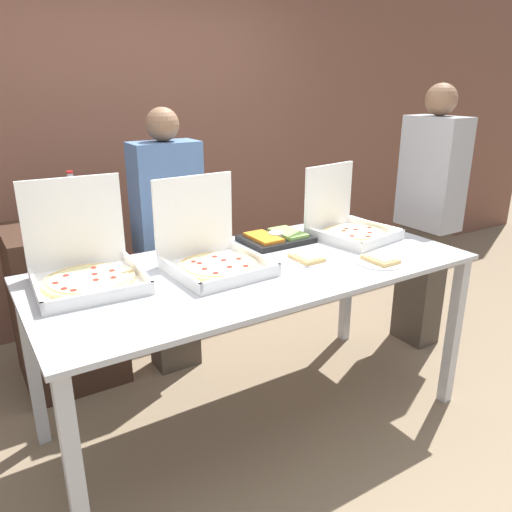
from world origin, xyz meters
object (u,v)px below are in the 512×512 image
at_px(soda_can_silver, 59,211).
at_px(pizza_box_near_left, 348,224).
at_px(paper_plate_front_center, 307,258).
at_px(soda_bottle, 74,204).
at_px(soda_can_colored, 58,226).
at_px(pizza_box_far_right, 85,266).
at_px(pizza_box_near_right, 212,253).
at_px(person_guest_plaid, 428,215).
at_px(person_guest_cap, 169,241).
at_px(paper_plate_front_left, 380,260).
at_px(veggie_tray, 276,238).

bearing_deg(soda_can_silver, pizza_box_near_left, -35.20).
xyz_separation_m(paper_plate_front_center, soda_can_silver, (-0.95, 1.21, 0.12)).
height_order(soda_bottle, soda_can_colored, soda_bottle).
bearing_deg(pizza_box_far_right, pizza_box_near_right, -11.27).
distance_m(pizza_box_far_right, soda_can_colored, 0.57).
height_order(soda_can_colored, person_guest_plaid, person_guest_plaid).
xyz_separation_m(pizza_box_near_left, person_guest_cap, (-0.87, 0.65, -0.13)).
relative_size(paper_plate_front_left, paper_plate_front_center, 1.22).
distance_m(soda_can_silver, soda_can_colored, 0.35).
height_order(paper_plate_front_center, person_guest_plaid, person_guest_plaid).
height_order(veggie_tray, person_guest_cap, person_guest_cap).
bearing_deg(paper_plate_front_left, pizza_box_near_left, 68.99).
height_order(pizza_box_near_right, person_guest_plaid, person_guest_plaid).
bearing_deg(paper_plate_front_center, pizza_box_near_left, 24.18).
height_order(pizza_box_near_left, soda_can_colored, pizza_box_near_left).
relative_size(pizza_box_near_right, paper_plate_front_center, 2.24).
distance_m(paper_plate_front_center, person_guest_cap, 0.95).
height_order(pizza_box_far_right, veggie_tray, pizza_box_far_right).
relative_size(paper_plate_front_center, soda_can_colored, 1.70).
relative_size(pizza_box_near_right, veggie_tray, 1.25).
relative_size(pizza_box_far_right, veggie_tray, 1.32).
bearing_deg(soda_can_colored, person_guest_plaid, -15.51).
bearing_deg(paper_plate_front_left, person_guest_plaid, 26.96).
relative_size(veggie_tray, person_guest_plaid, 0.21).
relative_size(pizza_box_far_right, person_guest_plaid, 0.28).
xyz_separation_m(pizza_box_near_right, soda_can_silver, (-0.49, 1.05, 0.05)).
bearing_deg(soda_can_colored, pizza_box_far_right, -90.32).
height_order(soda_can_silver, person_guest_plaid, person_guest_plaid).
relative_size(pizza_box_far_right, paper_plate_front_left, 1.95).
distance_m(pizza_box_near_right, pizza_box_far_right, 0.59).
relative_size(pizza_box_near_right, paper_plate_front_left, 1.84).
xyz_separation_m(paper_plate_front_left, person_guest_plaid, (0.91, 0.46, 0.01)).
relative_size(paper_plate_front_left, soda_can_silver, 2.07).
bearing_deg(soda_can_colored, soda_bottle, 43.93).
height_order(paper_plate_front_center, soda_can_colored, soda_can_colored).
height_order(person_guest_cap, person_guest_plaid, person_guest_plaid).
distance_m(veggie_tray, soda_can_silver, 1.32).
distance_m(soda_bottle, person_guest_plaid, 2.26).
distance_m(pizza_box_near_right, person_guest_cap, 0.72).
xyz_separation_m(pizza_box_near_left, paper_plate_front_center, (-0.47, -0.21, -0.06)).
xyz_separation_m(pizza_box_near_left, soda_can_silver, (-1.42, 1.00, 0.06)).
relative_size(pizza_box_near_right, soda_can_silver, 3.80).
bearing_deg(person_guest_cap, soda_can_silver, -32.43).
distance_m(veggie_tray, person_guest_plaid, 1.17).
bearing_deg(pizza_box_near_left, pizza_box_far_right, 167.05).
height_order(pizza_box_near_right, veggie_tray, pizza_box_near_right).
distance_m(paper_plate_front_center, soda_can_colored, 1.35).
xyz_separation_m(veggie_tray, soda_can_silver, (-1.00, 0.86, 0.11)).
distance_m(soda_can_colored, person_guest_plaid, 2.33).
bearing_deg(pizza_box_far_right, soda_can_colored, 92.74).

